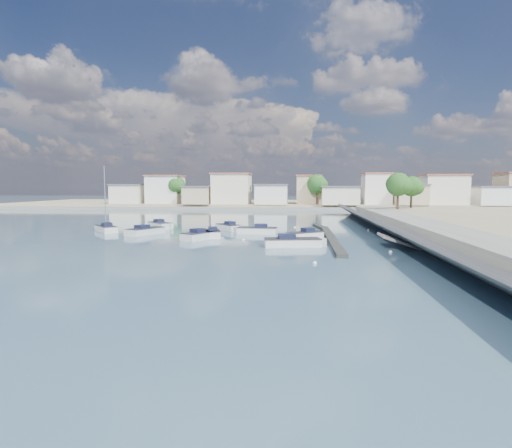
{
  "coord_description": "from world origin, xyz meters",
  "views": [
    {
      "loc": [
        3.23,
        -39.35,
        6.07
      ],
      "look_at": [
        -2.03,
        13.72,
        1.4
      ],
      "focal_mm": 30.0,
      "sensor_mm": 36.0,
      "label": 1
    }
  ],
  "objects_px": {
    "motorboat_a": "(212,234)",
    "motorboat_e": "(147,231)",
    "motorboat_c": "(255,231)",
    "motorboat_d": "(303,236)",
    "motorboat_h": "(295,243)",
    "motorboat_b": "(202,236)",
    "motorboat_g": "(161,225)",
    "motorboat_f": "(227,227)",
    "sailboat": "(105,229)"
  },
  "relations": [
    {
      "from": "motorboat_a",
      "to": "motorboat_e",
      "type": "relative_size",
      "value": 0.83
    },
    {
      "from": "motorboat_c",
      "to": "motorboat_d",
      "type": "xyz_separation_m",
      "value": [
        6.12,
        -5.21,
        -0.0
      ]
    },
    {
      "from": "motorboat_h",
      "to": "motorboat_c",
      "type": "bearing_deg",
      "value": 114.8
    },
    {
      "from": "motorboat_c",
      "to": "motorboat_a",
      "type": "bearing_deg",
      "value": -139.79
    },
    {
      "from": "motorboat_b",
      "to": "motorboat_d",
      "type": "height_order",
      "value": "same"
    },
    {
      "from": "motorboat_a",
      "to": "motorboat_c",
      "type": "xyz_separation_m",
      "value": [
        4.81,
        4.07,
        0.0
      ]
    },
    {
      "from": "motorboat_a",
      "to": "motorboat_e",
      "type": "distance_m",
      "value": 9.15
    },
    {
      "from": "motorboat_b",
      "to": "motorboat_c",
      "type": "height_order",
      "value": "same"
    },
    {
      "from": "motorboat_d",
      "to": "motorboat_e",
      "type": "relative_size",
      "value": 0.78
    },
    {
      "from": "motorboat_b",
      "to": "motorboat_g",
      "type": "xyz_separation_m",
      "value": [
        -8.97,
        12.38,
        0.0
      ]
    },
    {
      "from": "motorboat_f",
      "to": "sailboat",
      "type": "xyz_separation_m",
      "value": [
        -16.07,
        -3.74,
        0.04
      ]
    },
    {
      "from": "motorboat_e",
      "to": "motorboat_f",
      "type": "bearing_deg",
      "value": 33.56
    },
    {
      "from": "motorboat_c",
      "to": "motorboat_f",
      "type": "height_order",
      "value": "same"
    },
    {
      "from": "motorboat_c",
      "to": "motorboat_e",
      "type": "bearing_deg",
      "value": -171.51
    },
    {
      "from": "motorboat_e",
      "to": "sailboat",
      "type": "relative_size",
      "value": 0.64
    },
    {
      "from": "motorboat_e",
      "to": "motorboat_h",
      "type": "bearing_deg",
      "value": -26.22
    },
    {
      "from": "motorboat_b",
      "to": "sailboat",
      "type": "distance_m",
      "value": 16.27
    },
    {
      "from": "motorboat_h",
      "to": "sailboat",
      "type": "relative_size",
      "value": 0.72
    },
    {
      "from": "sailboat",
      "to": "motorboat_b",
      "type": "bearing_deg",
      "value": -24.21
    },
    {
      "from": "sailboat",
      "to": "motorboat_g",
      "type": "bearing_deg",
      "value": 44.22
    },
    {
      "from": "motorboat_c",
      "to": "sailboat",
      "type": "height_order",
      "value": "sailboat"
    },
    {
      "from": "motorboat_d",
      "to": "motorboat_h",
      "type": "xyz_separation_m",
      "value": [
        -0.85,
        -6.2,
        0.0
      ]
    },
    {
      "from": "motorboat_d",
      "to": "motorboat_g",
      "type": "height_order",
      "value": "same"
    },
    {
      "from": "motorboat_d",
      "to": "motorboat_b",
      "type": "bearing_deg",
      "value": -175.05
    },
    {
      "from": "motorboat_c",
      "to": "motorboat_f",
      "type": "xyz_separation_m",
      "value": [
        -4.34,
        4.19,
        -0.0
      ]
    },
    {
      "from": "motorboat_c",
      "to": "motorboat_d",
      "type": "relative_size",
      "value": 1.27
    },
    {
      "from": "motorboat_a",
      "to": "motorboat_f",
      "type": "bearing_deg",
      "value": 86.72
    },
    {
      "from": "motorboat_c",
      "to": "motorboat_g",
      "type": "distance_m",
      "value": 15.79
    },
    {
      "from": "motorboat_h",
      "to": "motorboat_f",
      "type": "bearing_deg",
      "value": 121.64
    },
    {
      "from": "motorboat_c",
      "to": "motorboat_h",
      "type": "relative_size",
      "value": 0.89
    },
    {
      "from": "motorboat_a",
      "to": "motorboat_g",
      "type": "xyz_separation_m",
      "value": [
        -9.73,
        10.22,
        0.0
      ]
    },
    {
      "from": "motorboat_g",
      "to": "sailboat",
      "type": "distance_m",
      "value": 8.19
    },
    {
      "from": "motorboat_c",
      "to": "motorboat_f",
      "type": "relative_size",
      "value": 1.26
    },
    {
      "from": "sailboat",
      "to": "motorboat_d",
      "type": "bearing_deg",
      "value": -12.04
    },
    {
      "from": "motorboat_g",
      "to": "motorboat_a",
      "type": "bearing_deg",
      "value": -46.41
    },
    {
      "from": "motorboat_e",
      "to": "motorboat_h",
      "type": "xyz_separation_m",
      "value": [
        19.01,
        -9.36,
        0.0
      ]
    },
    {
      "from": "motorboat_e",
      "to": "motorboat_g",
      "type": "relative_size",
      "value": 1.2
    },
    {
      "from": "motorboat_e",
      "to": "motorboat_f",
      "type": "height_order",
      "value": "same"
    },
    {
      "from": "motorboat_c",
      "to": "sailboat",
      "type": "xyz_separation_m",
      "value": [
        -20.41,
        0.45,
        0.04
      ]
    },
    {
      "from": "motorboat_f",
      "to": "motorboat_e",
      "type": "bearing_deg",
      "value": -146.44
    },
    {
      "from": "motorboat_c",
      "to": "motorboat_g",
      "type": "height_order",
      "value": "same"
    },
    {
      "from": "motorboat_e",
      "to": "motorboat_g",
      "type": "distance_m",
      "value": 8.25
    },
    {
      "from": "motorboat_h",
      "to": "motorboat_d",
      "type": "bearing_deg",
      "value": 82.19
    },
    {
      "from": "motorboat_c",
      "to": "sailboat",
      "type": "relative_size",
      "value": 0.64
    },
    {
      "from": "motorboat_f",
      "to": "motorboat_g",
      "type": "xyz_separation_m",
      "value": [
        -10.21,
        1.97,
        0.0
      ]
    },
    {
      "from": "motorboat_c",
      "to": "motorboat_d",
      "type": "distance_m",
      "value": 8.04
    },
    {
      "from": "motorboat_b",
      "to": "motorboat_a",
      "type": "bearing_deg",
      "value": 70.6
    },
    {
      "from": "motorboat_f",
      "to": "motorboat_g",
      "type": "height_order",
      "value": "same"
    },
    {
      "from": "motorboat_h",
      "to": "motorboat_b",
      "type": "bearing_deg",
      "value": 154.44
    },
    {
      "from": "motorboat_a",
      "to": "motorboat_d",
      "type": "relative_size",
      "value": 1.06
    }
  ]
}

